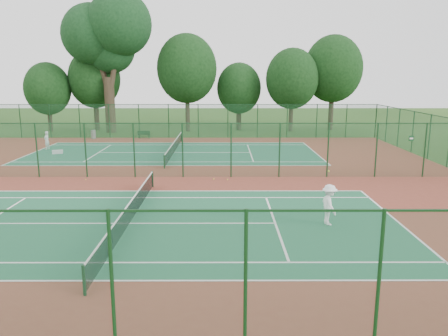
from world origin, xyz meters
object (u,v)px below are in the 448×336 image
at_px(player_near, 329,205).
at_px(player_far, 47,140).
at_px(bench, 144,134).
at_px(big_tree, 108,33).
at_px(trash_bin, 93,134).
at_px(kit_bag, 58,152).

distance_m(player_near, player_far, 28.25).
bearing_deg(bench, player_far, -137.88).
relative_size(player_far, big_tree, 0.10).
bearing_deg(bench, big_tree, 130.82).
bearing_deg(trash_bin, player_far, -108.36).
distance_m(bench, big_tree, 12.45).
xyz_separation_m(trash_bin, bench, (5.14, 0.27, -0.03)).
relative_size(player_far, kit_bag, 1.87).
bearing_deg(trash_bin, bench, 3.00).
xyz_separation_m(trash_bin, kit_bag, (-0.44, -8.83, -0.28)).
height_order(player_near, trash_bin, player_near).
xyz_separation_m(player_far, kit_bag, (1.74, -2.27, -0.64)).
bearing_deg(big_tree, kit_bag, -94.40).
xyz_separation_m(trash_bin, big_tree, (0.65, 5.29, 10.44)).
bearing_deg(kit_bag, big_tree, 69.59).
distance_m(player_far, bench, 10.01).
relative_size(player_near, big_tree, 0.12).
relative_size(trash_bin, kit_bag, 1.05).
height_order(trash_bin, bench, trash_bin).
bearing_deg(player_near, player_far, 35.76).
xyz_separation_m(player_far, trash_bin, (2.18, 6.56, -0.36)).
bearing_deg(player_far, kit_bag, 52.98).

